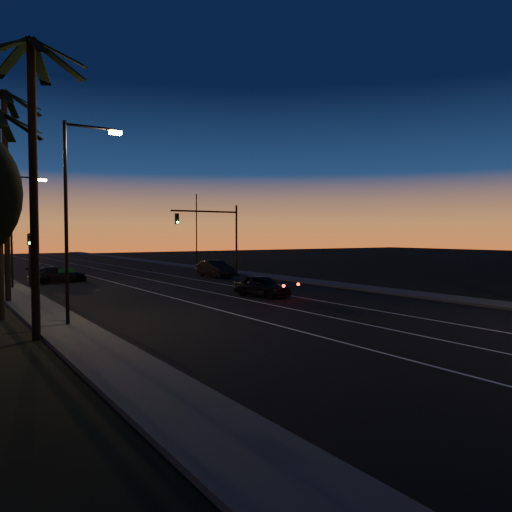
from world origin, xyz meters
TOP-DOWN VIEW (x-y plane):
  - road at (0.00, 30.00)m, footprint 20.00×170.00m
  - sidewalk_left at (-11.20, 30.00)m, footprint 2.40×170.00m
  - sidewalk_right at (11.20, 30.00)m, footprint 2.40×170.00m
  - lane_stripe_left at (-3.00, 30.00)m, footprint 0.12×160.00m
  - lane_stripe_mid at (0.50, 30.00)m, footprint 0.12×160.00m
  - lane_stripe_right at (4.00, 30.00)m, footprint 0.12×160.00m
  - palm_near at (-12.60, 18.00)m, footprint 4.25×4.16m
  - palm_far at (-12.20, 30.00)m, footprint 4.25×4.16m
  - streetlight_left_near at (-10.70, 20.00)m, footprint 2.55×0.26m
  - streetlight_left_far at (-10.69, 38.00)m, footprint 2.55×0.26m
  - street_sign at (-10.80, 21.00)m, footprint 0.70×0.06m
  - signal_mast at (7.14, 39.99)m, footprint 7.10×0.41m
  - signal_post at (-9.50, 39.98)m, footprint 0.28×0.37m
  - far_pole_right at (11.00, 52.00)m, footprint 0.14×0.14m
  - lead_car at (2.20, 24.44)m, footprint 2.63×4.88m
  - right_car at (6.83, 39.48)m, footprint 1.77×4.91m
  - cross_car at (-7.04, 41.70)m, footprint 4.98×2.62m

SIDE VIEW (x-z plane):
  - road at x=0.00m, z-range 0.00..0.01m
  - lane_stripe_left at x=-3.00m, z-range 0.01..0.02m
  - lane_stripe_mid at x=0.50m, z-range 0.01..0.02m
  - lane_stripe_right at x=4.00m, z-range 0.01..0.02m
  - sidewalk_left at x=-11.20m, z-range 0.00..0.16m
  - sidewalk_right at x=11.20m, z-range 0.00..0.16m
  - cross_car at x=-7.04m, z-range 0.01..1.39m
  - lead_car at x=2.20m, z-range 0.01..1.43m
  - right_car at x=6.83m, z-range 0.01..1.62m
  - street_sign at x=-10.80m, z-range 0.36..2.96m
  - signal_post at x=-9.50m, z-range 0.79..4.99m
  - far_pole_right at x=11.00m, z-range 0.00..9.00m
  - signal_mast at x=7.14m, z-range 1.28..8.28m
  - streetlight_left_far at x=-10.69m, z-range 0.81..9.31m
  - streetlight_left_near at x=-10.70m, z-range 0.82..9.82m
  - palm_near at x=-12.60m, z-range 1.31..12.84m
  - palm_far at x=-12.20m, z-range 1.35..13.88m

